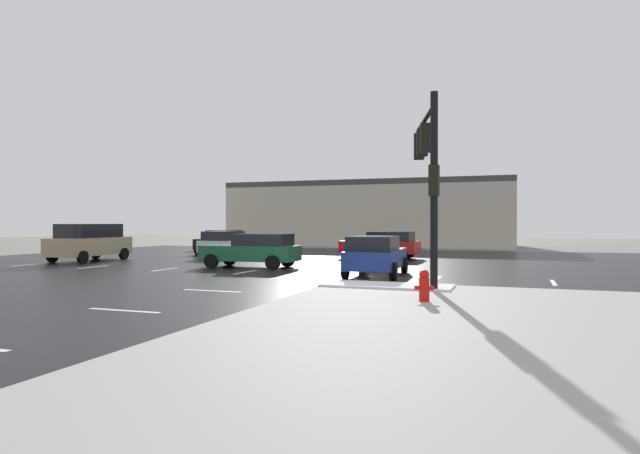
# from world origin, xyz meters

# --- Properties ---
(ground_plane) EXTENTS (120.00, 120.00, 0.00)m
(ground_plane) POSITION_xyz_m (0.00, 0.00, 0.00)
(ground_plane) COLOR slate
(road_asphalt) EXTENTS (44.00, 44.00, 0.02)m
(road_asphalt) POSITION_xyz_m (0.00, 0.00, 0.01)
(road_asphalt) COLOR black
(road_asphalt) RESTS_ON ground_plane
(snow_strip_curbside) EXTENTS (4.00, 1.60, 0.06)m
(snow_strip_curbside) POSITION_xyz_m (5.00, -4.00, 0.17)
(snow_strip_curbside) COLOR white
(snow_strip_curbside) RESTS_ON sidewalk_corner
(lane_markings) EXTENTS (36.15, 36.15, 0.01)m
(lane_markings) POSITION_xyz_m (1.20, -1.38, 0.02)
(lane_markings) COLOR silver
(lane_markings) RESTS_ON road_asphalt
(traffic_signal_mast) EXTENTS (1.44, 4.56, 5.78)m
(traffic_signal_mast) POSITION_xyz_m (6.12, -3.11, 4.12)
(traffic_signal_mast) COLOR black
(traffic_signal_mast) RESTS_ON sidewalk_corner
(fire_hydrant) EXTENTS (0.48, 0.26, 0.79)m
(fire_hydrant) POSITION_xyz_m (6.60, -6.86, 0.54)
(fire_hydrant) COLOR red
(fire_hydrant) RESTS_ON sidewalk_corner
(strip_building_background) EXTENTS (26.16, 8.00, 5.94)m
(strip_building_background) POSITION_xyz_m (-4.21, 29.38, 2.97)
(strip_building_background) COLOR #BCB29E
(strip_building_background) RESTS_ON ground_plane
(sedan_black) EXTENTS (2.35, 4.66, 1.58)m
(sedan_black) POSITION_xyz_m (-10.33, 12.45, 0.85)
(sedan_black) COLOR black
(sedan_black) RESTS_ON road_asphalt
(sedan_red) EXTENTS (4.61, 2.20, 1.58)m
(sedan_red) POSITION_xyz_m (1.45, 10.60, 0.85)
(sedan_red) COLOR #B21919
(sedan_red) RESTS_ON road_asphalt
(suv_tan) EXTENTS (2.30, 4.89, 2.03)m
(suv_tan) POSITION_xyz_m (-13.24, 3.28, 1.09)
(suv_tan) COLOR tan
(suv_tan) RESTS_ON road_asphalt
(sedan_white) EXTENTS (2.05, 4.55, 1.58)m
(sedan_white) POSITION_xyz_m (-7.96, 9.10, 0.85)
(sedan_white) COLOR white
(sedan_white) RESTS_ON road_asphalt
(sedan_green) EXTENTS (4.58, 2.13, 1.58)m
(sedan_green) POSITION_xyz_m (-2.75, 2.28, 0.85)
(sedan_green) COLOR #195933
(sedan_green) RESTS_ON road_asphalt
(sedan_blue) EXTENTS (2.25, 4.62, 1.58)m
(sedan_blue) POSITION_xyz_m (3.60, 0.23, 0.85)
(sedan_blue) COLOR navy
(sedan_blue) RESTS_ON road_asphalt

